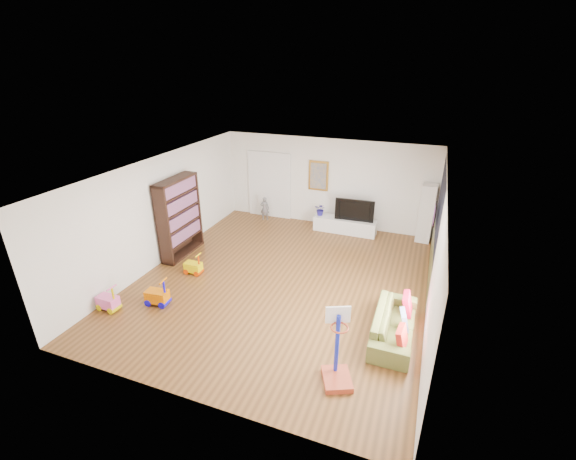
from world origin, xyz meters
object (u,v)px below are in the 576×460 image
at_px(basketball_hoop, 339,349).
at_px(sofa, 394,324).
at_px(media_console, 345,225).
at_px(bookshelf, 179,217).

bearing_deg(basketball_hoop, sofa, 39.79).
xyz_separation_m(media_console, basketball_hoop, (1.23, -5.89, 0.44)).
distance_m(media_console, bookshelf, 4.83).
xyz_separation_m(bookshelf, basketball_hoop, (4.99, -2.96, -0.38)).
height_order(media_console, basketball_hoop, basketball_hoop).
distance_m(bookshelf, sofa, 5.95).
relative_size(sofa, basketball_hoop, 1.38).
bearing_deg(bookshelf, basketball_hoop, -31.08).
xyz_separation_m(media_console, bookshelf, (-3.76, -2.92, 0.83)).
bearing_deg(media_console, sofa, -65.49).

